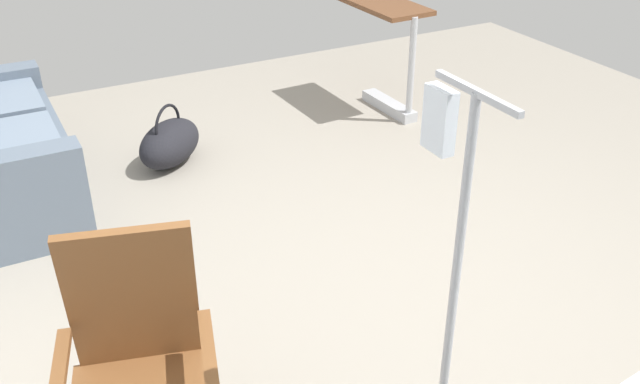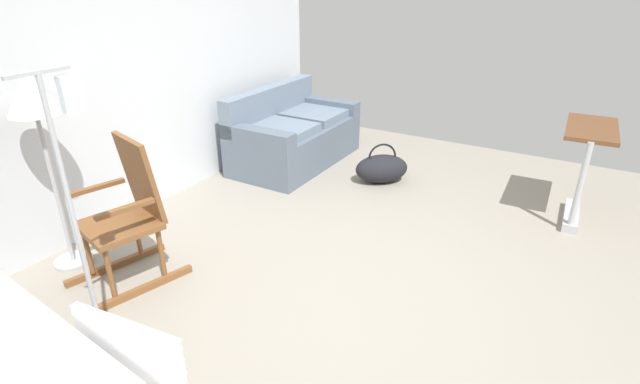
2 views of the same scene
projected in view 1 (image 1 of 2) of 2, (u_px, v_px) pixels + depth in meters
ground_plane at (403, 276)px, 3.79m from camera, size 7.03×7.03×0.00m
rocking_chair at (142, 379)px, 2.43m from camera, size 0.86×0.66×1.05m
overbed_table at (388, 44)px, 5.53m from camera, size 0.85×0.43×0.84m
duffel_bag at (170, 143)px, 4.86m from camera, size 0.61×0.63×0.43m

